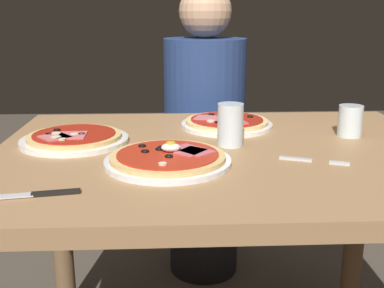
{
  "coord_description": "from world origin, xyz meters",
  "views": [
    {
      "loc": [
        -0.14,
        -1.13,
        1.07
      ],
      "look_at": [
        -0.09,
        -0.06,
        0.77
      ],
      "focal_mm": 43.88,
      "sensor_mm": 36.0,
      "label": 1
    }
  ],
  "objects_px": {
    "pizza_across_left": "(227,123)",
    "pizza_across_right": "(74,138)",
    "pizza_foreground": "(168,159)",
    "water_glass_far": "(230,128)",
    "diner_person": "(205,144)",
    "knife": "(35,194)",
    "fork": "(308,160)",
    "water_glass_near": "(350,123)",
    "dining_table": "(224,191)"
  },
  "relations": [
    {
      "from": "pizza_foreground",
      "to": "fork",
      "type": "bearing_deg",
      "value": 1.0
    },
    {
      "from": "pizza_across_left",
      "to": "water_glass_near",
      "type": "bearing_deg",
      "value": -20.64
    },
    {
      "from": "pizza_across_right",
      "to": "knife",
      "type": "bearing_deg",
      "value": -90.27
    },
    {
      "from": "pizza_across_left",
      "to": "fork",
      "type": "relative_size",
      "value": 1.79
    },
    {
      "from": "dining_table",
      "to": "pizza_across_left",
      "type": "bearing_deg",
      "value": 82.33
    },
    {
      "from": "pizza_across_right",
      "to": "water_glass_far",
      "type": "relative_size",
      "value": 2.58
    },
    {
      "from": "fork",
      "to": "diner_person",
      "type": "height_order",
      "value": "diner_person"
    },
    {
      "from": "dining_table",
      "to": "diner_person",
      "type": "relative_size",
      "value": 0.98
    },
    {
      "from": "pizza_across_left",
      "to": "pizza_foreground",
      "type": "bearing_deg",
      "value": -116.51
    },
    {
      "from": "pizza_across_left",
      "to": "water_glass_far",
      "type": "distance_m",
      "value": 0.21
    },
    {
      "from": "diner_person",
      "to": "pizza_foreground",
      "type": "bearing_deg",
      "value": 79.79
    },
    {
      "from": "pizza_across_right",
      "to": "pizza_across_left",
      "type": "bearing_deg",
      "value": 20.34
    },
    {
      "from": "fork",
      "to": "diner_person",
      "type": "distance_m",
      "value": 0.85
    },
    {
      "from": "pizza_foreground",
      "to": "pizza_across_left",
      "type": "relative_size",
      "value": 1.06
    },
    {
      "from": "pizza_across_left",
      "to": "pizza_across_right",
      "type": "bearing_deg",
      "value": -159.66
    },
    {
      "from": "pizza_across_right",
      "to": "water_glass_near",
      "type": "height_order",
      "value": "water_glass_near"
    },
    {
      "from": "water_glass_far",
      "to": "diner_person",
      "type": "height_order",
      "value": "diner_person"
    },
    {
      "from": "pizza_foreground",
      "to": "pizza_across_left",
      "type": "xyz_separation_m",
      "value": [
        0.17,
        0.35,
        -0.0
      ]
    },
    {
      "from": "pizza_foreground",
      "to": "knife",
      "type": "xyz_separation_m",
      "value": [
        -0.25,
        -0.18,
        -0.01
      ]
    },
    {
      "from": "water_glass_near",
      "to": "knife",
      "type": "relative_size",
      "value": 0.44
    },
    {
      "from": "fork",
      "to": "pizza_foreground",
      "type": "bearing_deg",
      "value": -179.0
    },
    {
      "from": "water_glass_near",
      "to": "diner_person",
      "type": "relative_size",
      "value": 0.07
    },
    {
      "from": "dining_table",
      "to": "knife",
      "type": "relative_size",
      "value": 5.93
    },
    {
      "from": "water_glass_near",
      "to": "knife",
      "type": "xyz_separation_m",
      "value": [
        -0.75,
        -0.41,
        -0.03
      ]
    },
    {
      "from": "pizza_across_left",
      "to": "pizza_across_right",
      "type": "xyz_separation_m",
      "value": [
        -0.42,
        -0.16,
        -0.0
      ]
    },
    {
      "from": "dining_table",
      "to": "fork",
      "type": "xyz_separation_m",
      "value": [
        0.18,
        -0.11,
        0.12
      ]
    },
    {
      "from": "diner_person",
      "to": "water_glass_far",
      "type": "bearing_deg",
      "value": 90.97
    },
    {
      "from": "water_glass_near",
      "to": "diner_person",
      "type": "xyz_separation_m",
      "value": [
        -0.35,
        0.59,
        -0.22
      ]
    },
    {
      "from": "pizza_foreground",
      "to": "water_glass_far",
      "type": "bearing_deg",
      "value": 42.8
    },
    {
      "from": "pizza_across_left",
      "to": "knife",
      "type": "bearing_deg",
      "value": -128.61
    },
    {
      "from": "water_glass_far",
      "to": "fork",
      "type": "height_order",
      "value": "water_glass_far"
    },
    {
      "from": "dining_table",
      "to": "water_glass_far",
      "type": "distance_m",
      "value": 0.17
    },
    {
      "from": "pizza_foreground",
      "to": "pizza_across_left",
      "type": "bearing_deg",
      "value": 63.49
    },
    {
      "from": "water_glass_far",
      "to": "water_glass_near",
      "type": "bearing_deg",
      "value": 13.06
    },
    {
      "from": "pizza_foreground",
      "to": "fork",
      "type": "distance_m",
      "value": 0.32
    },
    {
      "from": "dining_table",
      "to": "pizza_across_right",
      "type": "height_order",
      "value": "pizza_across_right"
    },
    {
      "from": "dining_table",
      "to": "knife",
      "type": "bearing_deg",
      "value": -142.86
    },
    {
      "from": "pizza_across_right",
      "to": "fork",
      "type": "relative_size",
      "value": 1.86
    },
    {
      "from": "dining_table",
      "to": "knife",
      "type": "distance_m",
      "value": 0.51
    },
    {
      "from": "pizza_across_left",
      "to": "pizza_across_right",
      "type": "distance_m",
      "value": 0.45
    },
    {
      "from": "pizza_foreground",
      "to": "pizza_across_left",
      "type": "distance_m",
      "value": 0.39
    },
    {
      "from": "water_glass_near",
      "to": "fork",
      "type": "height_order",
      "value": "water_glass_near"
    },
    {
      "from": "water_glass_near",
      "to": "water_glass_far",
      "type": "height_order",
      "value": "water_glass_far"
    },
    {
      "from": "pizza_foreground",
      "to": "water_glass_far",
      "type": "xyz_separation_m",
      "value": [
        0.16,
        0.15,
        0.03
      ]
    },
    {
      "from": "pizza_across_left",
      "to": "knife",
      "type": "distance_m",
      "value": 0.68
    },
    {
      "from": "pizza_across_left",
      "to": "water_glass_far",
      "type": "relative_size",
      "value": 2.49
    },
    {
      "from": "pizza_foreground",
      "to": "water_glass_near",
      "type": "height_order",
      "value": "water_glass_near"
    },
    {
      "from": "dining_table",
      "to": "water_glass_near",
      "type": "relative_size",
      "value": 13.49
    },
    {
      "from": "pizza_across_left",
      "to": "knife",
      "type": "height_order",
      "value": "pizza_across_left"
    },
    {
      "from": "diner_person",
      "to": "water_glass_near",
      "type": "bearing_deg",
      "value": 120.86
    }
  ]
}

